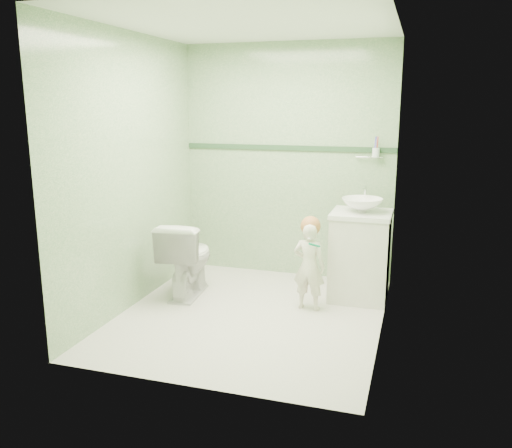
% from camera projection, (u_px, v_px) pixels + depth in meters
% --- Properties ---
extents(ground, '(2.50, 2.50, 0.00)m').
position_uv_depth(ground, '(251.00, 315.00, 4.61)').
color(ground, silver).
rests_on(ground, ground).
extents(room_shell, '(2.50, 2.54, 2.40)m').
position_uv_depth(room_shell, '(251.00, 178.00, 4.34)').
color(room_shell, '#7BAA79').
rests_on(room_shell, ground).
extents(trim_stripe, '(2.20, 0.02, 0.05)m').
position_uv_depth(trim_stripe, '(287.00, 148.00, 5.46)').
color(trim_stripe, '#2C4E30').
rests_on(trim_stripe, room_shell).
extents(vanity, '(0.52, 0.50, 0.80)m').
position_uv_depth(vanity, '(360.00, 257.00, 4.93)').
color(vanity, white).
rests_on(vanity, ground).
extents(counter, '(0.54, 0.52, 0.04)m').
position_uv_depth(counter, '(362.00, 214.00, 4.84)').
color(counter, white).
rests_on(counter, vanity).
extents(basin, '(0.37, 0.37, 0.13)m').
position_uv_depth(basin, '(362.00, 205.00, 4.82)').
color(basin, white).
rests_on(basin, counter).
extents(faucet, '(0.03, 0.13, 0.18)m').
position_uv_depth(faucet, '(365.00, 193.00, 4.98)').
color(faucet, silver).
rests_on(faucet, counter).
extents(cup_holder, '(0.26, 0.07, 0.21)m').
position_uv_depth(cup_holder, '(375.00, 152.00, 5.16)').
color(cup_holder, silver).
rests_on(cup_holder, room_shell).
extents(toilet, '(0.47, 0.75, 0.73)m').
position_uv_depth(toilet, '(187.00, 258.00, 5.04)').
color(toilet, white).
rests_on(toilet, ground).
extents(toddler, '(0.30, 0.21, 0.79)m').
position_uv_depth(toddler, '(309.00, 266.00, 4.67)').
color(toddler, beige).
rests_on(toddler, ground).
extents(hair_cap, '(0.18, 0.18, 0.18)m').
position_uv_depth(hair_cap, '(311.00, 226.00, 4.62)').
color(hair_cap, '#B6723D').
rests_on(hair_cap, toddler).
extents(teal_toothbrush, '(0.11, 0.13, 0.08)m').
position_uv_depth(teal_toothbrush, '(314.00, 244.00, 4.48)').
color(teal_toothbrush, '#079464').
rests_on(teal_toothbrush, toddler).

